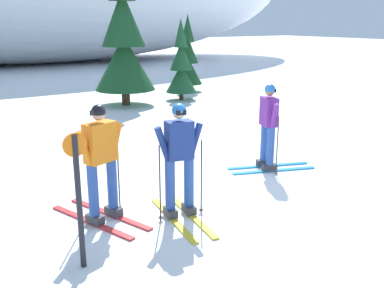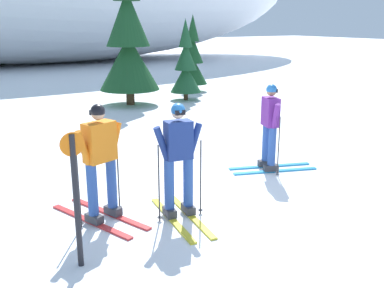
{
  "view_description": "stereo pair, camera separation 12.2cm",
  "coord_description": "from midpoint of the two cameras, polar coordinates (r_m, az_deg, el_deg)",
  "views": [
    {
      "loc": [
        -4.03,
        -5.82,
        2.88
      ],
      "look_at": [
        -0.34,
        -0.02,
        0.95
      ],
      "focal_mm": 41.32,
      "sensor_mm": 36.0,
      "label": 1
    },
    {
      "loc": [
        -3.92,
        -5.88,
        2.88
      ],
      "look_at": [
        -0.34,
        -0.02,
        0.95
      ],
      "focal_mm": 41.32,
      "sensor_mm": 36.0,
      "label": 2
    }
  ],
  "objects": [
    {
      "name": "skier_navy_jacket",
      "position": [
        6.49,
        -2.16,
        -2.01
      ],
      "size": [
        0.77,
        1.68,
        1.74
      ],
      "color": "gold",
      "rests_on": "ground"
    },
    {
      "name": "trail_marker_post",
      "position": [
        5.32,
        -15.09,
        -6.26
      ],
      "size": [
        0.28,
        0.07,
        1.67
      ],
      "color": "black",
      "rests_on": "ground"
    },
    {
      "name": "skier_purple_jacket",
      "position": [
        8.74,
        9.46,
        2.28
      ],
      "size": [
        1.75,
        0.95,
        1.71
      ],
      "color": "#2893CC",
      "rests_on": "ground"
    },
    {
      "name": "ground_plane",
      "position": [
        7.64,
        1.63,
        -6.47
      ],
      "size": [
        120.0,
        120.0,
        0.0
      ],
      "primitive_type": "plane",
      "color": "white"
    },
    {
      "name": "pine_tree_right",
      "position": [
        16.5,
        -1.63,
        9.96
      ],
      "size": [
        1.14,
        1.14,
        2.96
      ],
      "color": "#47301E",
      "rests_on": "ground"
    },
    {
      "name": "skier_orange_jacket",
      "position": [
        6.49,
        -12.19,
        -2.17
      ],
      "size": [
        1.01,
        1.8,
        1.76
      ],
      "color": "red",
      "rests_on": "ground"
    },
    {
      "name": "pine_tree_far_right",
      "position": [
        18.56,
        -0.74,
        10.83
      ],
      "size": [
        1.21,
        1.21,
        3.13
      ],
      "color": "#47301E",
      "rests_on": "ground"
    },
    {
      "name": "pine_tree_center_right",
      "position": [
        15.6,
        -9.05,
        13.15
      ],
      "size": [
        2.07,
        2.07,
        5.36
      ],
      "color": "#47301E",
      "rests_on": "ground"
    }
  ]
}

